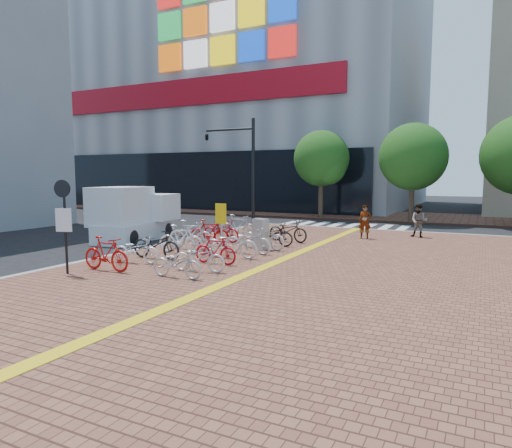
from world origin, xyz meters
The scene contains 31 objects.
ground centered at (0.00, 0.00, 0.00)m, with size 120.00×120.00×0.00m, color black.
sidewalk centered at (3.00, -5.00, 0.07)m, with size 14.00×34.00×0.15m, color brown.
tactile_strip centered at (2.00, -5.00, 0.16)m, with size 0.40×34.00×0.01m, color yellow.
kerb_north centered at (3.00, 12.00, 0.08)m, with size 14.00×0.25×0.15m, color gray.
far_sidewalk centered at (0.00, 21.00, 0.07)m, with size 70.00×8.00×0.15m, color brown.
department_store centered at (-15.99, 31.95, 13.98)m, with size 36.00×24.27×28.00m.
crosswalk centered at (0.50, 14.00, 0.01)m, with size 7.50×4.00×0.01m.
street_trees centered at (5.04, 17.45, 4.10)m, with size 16.20×4.60×6.35m.
bike_0 centered at (-2.04, -2.54, 0.68)m, with size 0.49×1.75×1.05m, color red.
bike_1 centered at (-2.07, -1.18, 0.59)m, with size 0.58×1.68×0.88m, color white.
bike_2 centered at (-1.99, -0.24, 0.67)m, with size 0.69×1.97×1.03m, color black.
bike_3 centered at (-1.91, 1.08, 0.68)m, with size 0.50×1.77×1.06m, color white.
bike_4 centered at (-2.10, 1.97, 0.73)m, with size 0.54×1.92×1.15m, color #B9B9BE.
bike_5 centered at (-1.99, 3.19, 0.69)m, with size 0.50×1.78×1.07m, color #9F0C0B.
bike_6 centered at (-2.09, 4.28, 0.64)m, with size 0.65×1.85×0.97m, color red.
bike_7 centered at (-1.88, 5.43, 0.71)m, with size 0.52×1.85×1.11m, color #B1B0B5.
bike_8 centered at (0.45, -2.35, 0.58)m, with size 0.57×1.62×0.85m, color #B7B6BB.
bike_9 centered at (0.53, -1.37, 0.59)m, with size 0.58×1.68×0.88m, color silver.
bike_10 centered at (0.34, -0.13, 0.62)m, with size 0.44×1.56×0.94m, color #B80D19.
bike_11 centered at (0.27, 1.03, 0.66)m, with size 0.68×1.95×1.02m, color silver.
bike_12 centered at (0.37, 2.11, 0.63)m, with size 0.64×1.82×0.96m, color silver.
bike_13 centered at (0.46, 3.24, 0.65)m, with size 0.66×1.90×1.00m, color silver.
bike_14 centered at (0.38, 4.23, 0.62)m, with size 0.63×1.80×0.95m, color black.
bike_15 centered at (0.52, 5.61, 0.65)m, with size 0.67×1.92×1.01m, color black.
pedestrian_a centered at (3.29, 8.08, 0.93)m, with size 0.57×0.37×1.55m, color gray.
pedestrian_b centered at (5.44, 9.64, 0.93)m, with size 0.75×0.59×1.55m, color #535B69.
utility_box centered at (0.36, 3.22, 0.75)m, with size 0.55×0.40×1.20m, color #B1B1B6.
yellow_sign centered at (-0.91, 2.33, 1.41)m, with size 0.49×0.14×1.82m.
notice_sign centered at (-2.80, -3.37, 1.89)m, with size 0.50×0.19×2.76m.
traffic_light_pole centered at (-4.64, 9.69, 4.27)m, with size 3.21×1.24×5.97m.
box_truck centered at (-6.51, 3.74, 1.18)m, with size 2.55×4.60×2.52m.
Camera 1 is at (8.12, -12.67, 3.04)m, focal length 32.00 mm.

